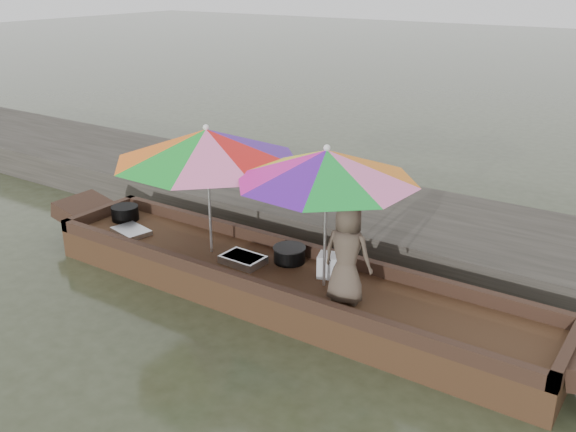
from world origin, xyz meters
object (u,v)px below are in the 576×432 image
Objects in this scene: vendor at (347,254)px; umbrella_stern at (325,218)px; cooking_pot at (125,213)px; tray_crayfish at (243,260)px; tray_scallop at (131,231)px; umbrella_bow at (209,190)px; supply_bag at (331,266)px; charcoal_grill at (289,255)px; boat_hull at (283,287)px.

umbrella_stern reaches higher than vendor.
vendor is at bearing -5.12° from cooking_pot.
tray_crayfish is 1.74m from tray_scallop.
umbrella_stern is (3.23, -0.15, 0.68)m from cooking_pot.
tray_scallop is 1.44m from umbrella_bow.
supply_bag is at bearing 101.54° from umbrella_stern.
cooking_pot is 2.60m from charcoal_grill.
cooking_pot is (-2.70, 0.15, 0.27)m from boat_hull.
umbrella_stern is (0.05, -0.22, 0.65)m from supply_bag.
umbrella_bow is (-0.52, 0.05, 0.73)m from tray_crayfish.
supply_bag reaches higher than cooking_pot.
charcoal_grill is at bearing 110.22° from boat_hull.
vendor reaches higher than cooking_pot.
vendor is (3.16, -0.02, 0.50)m from tray_scallop.
charcoal_grill is at bearing 174.26° from supply_bag.
supply_bag is (0.49, 0.22, 0.30)m from boat_hull.
boat_hull is 2.28m from tray_scallop.
charcoal_grill is 1.29× the size of supply_bag.
vendor is (0.41, -0.39, 0.40)m from supply_bag.
tray_scallop is 0.25× the size of umbrella_stern.
vendor is at bearing -0.44° from tray_scallop.
tray_scallop is at bearing -173.22° from umbrella_bow.
tray_scallop is (-1.74, -0.09, -0.01)m from tray_crayfish.
umbrella_bow is (1.23, 0.15, 0.74)m from tray_scallop.
boat_hull is 5.82× the size of vendor.
cooking_pot reaches higher than boat_hull.
vendor reaches higher than boat_hull.
tray_scallop is at bearing -34.72° from cooking_pot.
tray_scallop is 2.78m from supply_bag.
vendor is (3.59, -0.32, 0.43)m from cooking_pot.
boat_hull is at bearing -3.22° from cooking_pot.
tray_crayfish is (2.17, -0.20, -0.05)m from cooking_pot.
supply_bag is at bearing 15.22° from tray_crayfish.
supply_bag reaches higher than boat_hull.
boat_hull is 1.41m from umbrella_bow.
boat_hull is 16.96× the size of cooking_pot.
boat_hull is 21.90× the size of supply_bag.
charcoal_grill reaches higher than boat_hull.
boat_hull is 1.15m from vendor.
charcoal_grill is at bearing 11.24° from tray_scallop.
umbrella_stern reaches higher than cooking_pot.
supply_bag is 0.13× the size of umbrella_bow.
umbrella_stern is at bearing -24.01° from charcoal_grill.
boat_hull is 2.82× the size of umbrella_bow.
boat_hull is 3.22× the size of umbrella_stern.
vendor is at bearing -5.01° from umbrella_bow.
tray_scallop is at bearing -177.02° from umbrella_stern.
umbrella_bow is at bearing 174.35° from tray_crayfish.
tray_crayfish is 0.90m from umbrella_bow.
tray_scallop is 1.73× the size of supply_bag.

